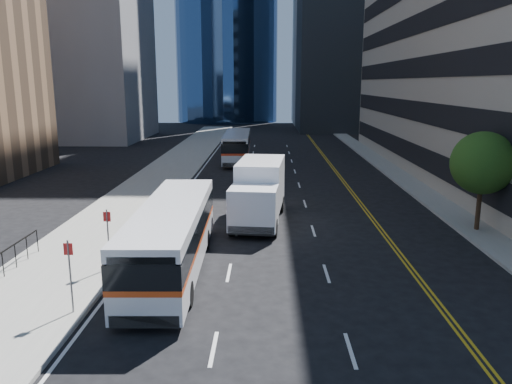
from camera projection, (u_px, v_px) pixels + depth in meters
The scene contains 8 objects.
ground at pixel (319, 294), 18.44m from camera, with size 160.00×160.00×0.00m, color black.
sidewalk_west at pixel (168, 172), 43.06m from camera, with size 5.00×90.00×0.15m, color gray.
sidewalk_east at pixel (395, 173), 42.64m from camera, with size 2.00×90.00×0.15m, color gray.
midrise_west at pixel (71, 7), 66.07m from camera, with size 18.00×18.00×35.00m, color gray.
street_tree at pixel (483, 163), 25.27m from camera, with size 3.20×3.20×5.10m.
bus_front at pixel (172, 236), 20.26m from camera, with size 2.62×10.97×2.82m.
bus_rear at pixel (237, 146), 49.26m from camera, with size 2.56×10.96×2.82m.
box_truck at pixel (259, 191), 27.57m from camera, with size 3.05×7.20×3.35m.
Camera 1 is at (-1.96, -17.25, 7.63)m, focal length 35.00 mm.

